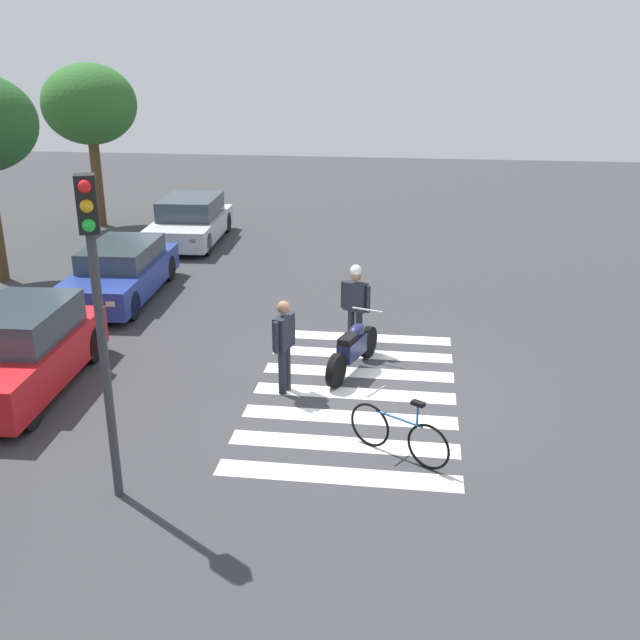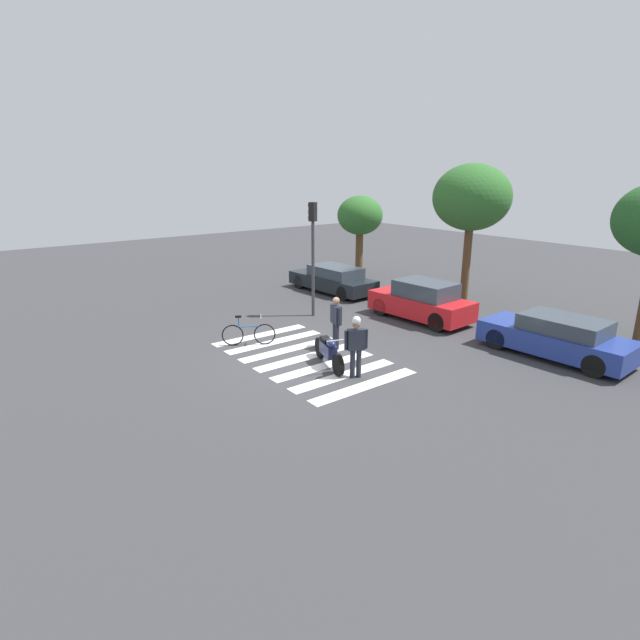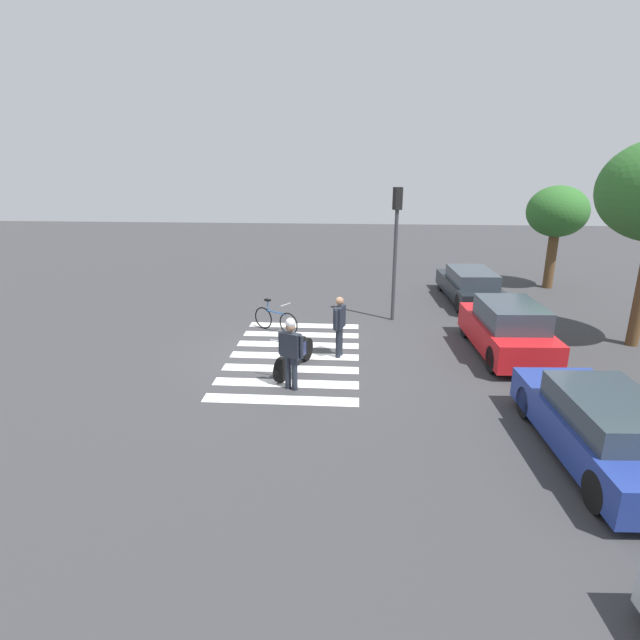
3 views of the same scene
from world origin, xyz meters
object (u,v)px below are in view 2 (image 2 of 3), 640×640
at_px(officer_on_foot, 336,319).
at_px(car_red_convertible, 422,302).
at_px(officer_by_motorcycle, 356,343).
at_px(traffic_light_pole, 313,241).
at_px(leaning_bicycle, 248,334).
at_px(car_black_suv, 333,279).
at_px(police_motorcycle, 329,351).
at_px(car_blue_hatchback, 557,337).

distance_m(officer_on_foot, car_red_convertible, 4.67).
height_order(officer_by_motorcycle, traffic_light_pole, traffic_light_pole).
distance_m(leaning_bicycle, car_black_suv, 8.00).
height_order(police_motorcycle, officer_on_foot, officer_on_foot).
relative_size(car_black_suv, car_blue_hatchback, 1.02).
height_order(police_motorcycle, car_red_convertible, car_red_convertible).
xyz_separation_m(leaning_bicycle, officer_by_motorcycle, (4.15, 1.01, 0.63)).
relative_size(officer_on_foot, car_blue_hatchback, 0.38).
xyz_separation_m(officer_on_foot, officer_by_motorcycle, (2.17, -1.06, 0.05)).
relative_size(car_red_convertible, car_blue_hatchback, 0.91).
height_order(leaning_bicycle, officer_on_foot, officer_on_foot).
distance_m(officer_on_foot, car_blue_hatchback, 6.79).
distance_m(leaning_bicycle, officer_on_foot, 2.93).
bearing_deg(leaning_bicycle, officer_by_motorcycle, 13.73).
distance_m(car_black_suv, car_blue_hatchback, 10.79).
distance_m(police_motorcycle, traffic_light_pole, 5.88).
relative_size(leaning_bicycle, car_red_convertible, 0.37).
bearing_deg(car_blue_hatchback, car_red_convertible, -177.25).
bearing_deg(officer_by_motorcycle, traffic_light_pole, 154.10).
xyz_separation_m(car_black_suv, traffic_light_pole, (2.58, -3.10, 2.32)).
distance_m(car_black_suv, car_red_convertible, 5.58).
height_order(leaning_bicycle, car_red_convertible, car_red_convertible).
bearing_deg(officer_on_foot, car_black_suv, 141.76).
height_order(leaning_bicycle, officer_by_motorcycle, officer_by_motorcycle).
distance_m(leaning_bicycle, officer_by_motorcycle, 4.32).
distance_m(leaning_bicycle, car_blue_hatchback, 9.66).
relative_size(officer_by_motorcycle, car_blue_hatchback, 0.39).
relative_size(leaning_bicycle, officer_on_foot, 0.89).
bearing_deg(officer_on_foot, leaning_bicycle, -133.71).
distance_m(officer_by_motorcycle, traffic_light_pole, 6.58).
xyz_separation_m(officer_by_motorcycle, car_blue_hatchback, (2.54, 5.94, -0.39)).
bearing_deg(car_blue_hatchback, officer_by_motorcycle, -113.16).
height_order(car_blue_hatchback, traffic_light_pole, traffic_light_pole).
relative_size(leaning_bicycle, car_black_suv, 0.33).
bearing_deg(officer_by_motorcycle, police_motorcycle, -177.05).
xyz_separation_m(car_red_convertible, traffic_light_pole, (-3.00, -2.94, 2.21)).
xyz_separation_m(police_motorcycle, officer_by_motorcycle, (1.13, 0.06, 0.57)).
bearing_deg(car_black_suv, leaning_bicycle, -59.19).
bearing_deg(car_red_convertible, car_black_suv, 178.38).
bearing_deg(car_blue_hatchback, police_motorcycle, -121.45).
relative_size(leaning_bicycle, officer_by_motorcycle, 0.85).
xyz_separation_m(leaning_bicycle, car_black_suv, (-4.10, 6.87, 0.22)).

